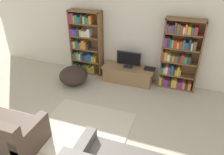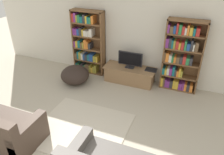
% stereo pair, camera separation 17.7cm
% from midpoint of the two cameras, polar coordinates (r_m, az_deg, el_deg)
% --- Properties ---
extents(wall_back, '(8.80, 0.06, 2.60)m').
position_cam_midpoint_polar(wall_back, '(6.14, 3.54, 11.32)').
color(wall_back, silver).
rests_on(wall_back, ground_plane).
extents(bookshelf_left, '(0.95, 0.30, 1.89)m').
position_cam_midpoint_polar(bookshelf_left, '(6.56, -7.79, 8.74)').
color(bookshelf_left, brown).
rests_on(bookshelf_left, ground_plane).
extents(bookshelf_right, '(0.95, 0.30, 1.89)m').
position_cam_midpoint_polar(bookshelf_right, '(5.89, 16.23, 5.41)').
color(bookshelf_right, brown).
rests_on(bookshelf_right, ground_plane).
extents(tv_stand, '(1.44, 0.55, 0.45)m').
position_cam_midpoint_polar(tv_stand, '(6.23, 3.40, 0.86)').
color(tv_stand, '#8E6B47').
rests_on(tv_stand, ground_plane).
extents(television, '(0.68, 0.16, 0.46)m').
position_cam_midpoint_polar(television, '(6.03, 3.53, 4.76)').
color(television, black).
rests_on(television, tv_stand).
extents(laptop, '(0.32, 0.24, 0.03)m').
position_cam_midpoint_polar(laptop, '(6.07, 9.00, 2.21)').
color(laptop, '#28282D').
rests_on(laptop, tv_stand).
extents(area_rug, '(1.86, 1.67, 0.02)m').
position_cam_midpoint_polar(area_rug, '(4.76, -8.53, -13.19)').
color(area_rug, beige).
rests_on(area_rug, ground_plane).
extents(beanbag_ottoman, '(0.79, 0.79, 0.51)m').
position_cam_midpoint_polar(beanbag_ottoman, '(6.20, -10.84, 0.46)').
color(beanbag_ottoman, '#2D231E').
rests_on(beanbag_ottoman, ground_plane).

